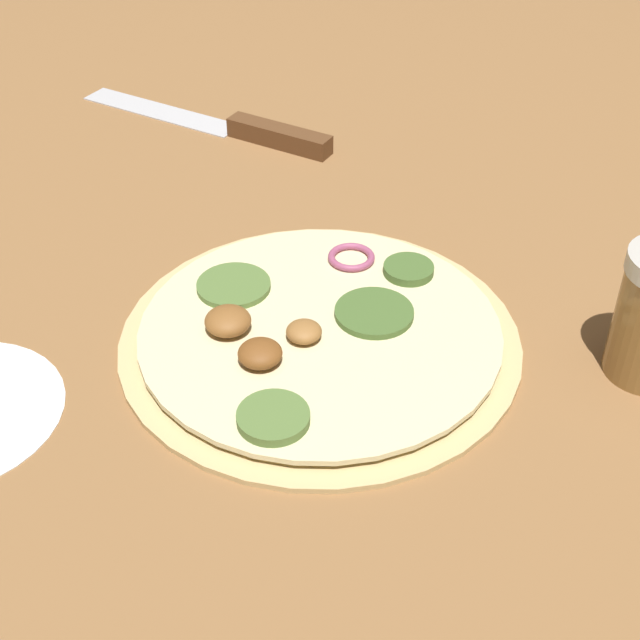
{
  "coord_description": "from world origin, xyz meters",
  "views": [
    {
      "loc": [
        -0.36,
        -0.31,
        0.39
      ],
      "look_at": [
        0.0,
        0.0,
        0.02
      ],
      "focal_mm": 50.0,
      "sensor_mm": 36.0,
      "label": 1
    }
  ],
  "objects": [
    {
      "name": "ground_plane",
      "position": [
        0.0,
        0.0,
        0.0
      ],
      "size": [
        3.0,
        3.0,
        0.0
      ],
      "primitive_type": "plane",
      "color": "olive"
    },
    {
      "name": "pizza",
      "position": [
        -0.0,
        0.0,
        0.01
      ],
      "size": [
        0.27,
        0.27,
        0.03
      ],
      "color": "#D6B77A",
      "rests_on": "ground_plane"
    },
    {
      "name": "knife",
      "position": [
        0.19,
        0.25,
        0.01
      ],
      "size": [
        0.08,
        0.28,
        0.02
      ],
      "rotation": [
        0.0,
        0.0,
        1.76
      ],
      "color": "silver",
      "rests_on": "ground_plane"
    }
  ]
}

